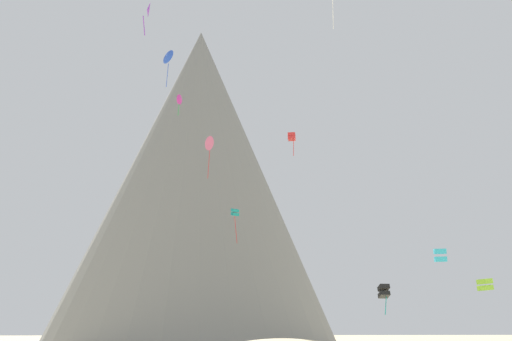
% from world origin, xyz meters
% --- Properties ---
extents(rock_massif, '(66.50, 66.50, 65.71)m').
position_xyz_m(rock_massif, '(-10.29, 82.12, 29.97)').
color(rock_massif, gray).
rests_on(rock_massif, ground_plane).
extents(kite_rainbow_high, '(1.58, 1.97, 6.68)m').
position_xyz_m(kite_rainbow_high, '(-6.26, 51.36, 29.68)').
color(kite_rainbow_high, '#E5668C').
extents(kite_cyan_low, '(1.70, 1.74, 1.67)m').
position_xyz_m(kite_cyan_low, '(21.07, 34.44, 11.05)').
color(kite_cyan_low, '#33BCDB').
extents(kite_blue_high, '(2.07, 2.19, 6.11)m').
position_xyz_m(kite_blue_high, '(-12.87, 46.71, 41.61)').
color(kite_blue_high, blue).
extents(kite_lime_low, '(1.48, 1.45, 1.24)m').
position_xyz_m(kite_lime_low, '(21.48, 25.35, 6.97)').
color(kite_lime_low, '#8CD133').
extents(kite_violet_high, '(0.76, 1.45, 3.53)m').
position_xyz_m(kite_violet_high, '(-12.81, 19.07, 32.36)').
color(kite_violet_high, purple).
extents(kite_magenta_high, '(0.95, 1.40, 3.00)m').
position_xyz_m(kite_magenta_high, '(-10.56, 41.98, 32.78)').
color(kite_magenta_high, '#D1339E').
extents(kite_black_low, '(1.05, 1.14, 3.10)m').
position_xyz_m(kite_black_low, '(11.74, 27.67, 6.40)').
color(kite_black_low, black).
extents(kite_red_high, '(1.43, 1.44, 3.73)m').
position_xyz_m(kite_red_high, '(6.91, 54.68, 32.43)').
color(kite_red_high, red).
extents(kite_teal_mid, '(1.33, 1.38, 5.52)m').
position_xyz_m(kite_teal_mid, '(-2.04, 55.96, 20.05)').
color(kite_teal_mid, teal).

